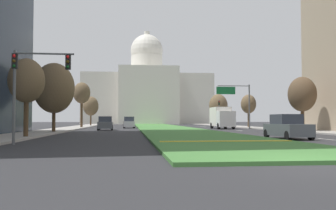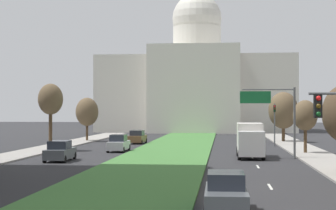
{
  "view_description": "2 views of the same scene",
  "coord_description": "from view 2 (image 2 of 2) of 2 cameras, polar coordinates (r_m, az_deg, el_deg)",
  "views": [
    {
      "loc": [
        -5.47,
        -10.5,
        1.39
      ],
      "look_at": [
        2.33,
        63.15,
        4.33
      ],
      "focal_mm": 38.8,
      "sensor_mm": 36.0,
      "label": 1
    },
    {
      "loc": [
        5.55,
        -9.67,
        4.48
      ],
      "look_at": [
        -0.91,
        54.5,
        5.01
      ],
      "focal_mm": 58.79,
      "sensor_mm": 36.0,
      "label": 2
    }
  ],
  "objects": [
    {
      "name": "ground_plane",
      "position": [
        63.5,
        0.72,
        -4.52
      ],
      "size": [
        260.0,
        260.0,
        0.0
      ],
      "primitive_type": "plane",
      "color": "#2B2B2D"
    },
    {
      "name": "grass_median",
      "position": [
        58.18,
        0.26,
        -4.82
      ],
      "size": [
        8.42,
        96.16,
        0.14
      ],
      "primitive_type": "cube",
      "color": "#427A38",
      "rests_on": "ground_plane"
    },
    {
      "name": "lane_dashes_right",
      "position": [
        51.08,
        8.8,
        -5.49
      ],
      "size": [
        0.16,
        50.67,
        0.01
      ],
      "color": "silver",
      "rests_on": "ground_plane"
    },
    {
      "name": "sidewalk_left",
      "position": [
        56.21,
        -14.99,
        -4.95
      ],
      "size": [
        4.0,
        96.16,
        0.15
      ],
      "primitive_type": "cube",
      "color": "#9E9991",
      "rests_on": "ground_plane"
    },
    {
      "name": "sidewalk_right",
      "position": [
        53.32,
        15.23,
        -5.19
      ],
      "size": [
        4.0,
        96.16,
        0.15
      ],
      "primitive_type": "cube",
      "color": "#9E9991",
      "rests_on": "ground_plane"
    },
    {
      "name": "capitol_building",
      "position": [
        115.81,
        3.0,
        1.88
      ],
      "size": [
        39.39,
        26.94,
        30.02
      ],
      "color": "silver",
      "rests_on": "ground_plane"
    },
    {
      "name": "traffic_light_far_right",
      "position": [
        68.3,
        10.99,
        -1.44
      ],
      "size": [
        0.28,
        0.35,
        5.2
      ],
      "color": "#515456",
      "rests_on": "ground_plane"
    },
    {
      "name": "overhead_guide_sign",
      "position": [
        50.91,
        10.99,
        -0.31
      ],
      "size": [
        5.02,
        0.2,
        6.5
      ],
      "color": "#515456",
      "rests_on": "ground_plane"
    },
    {
      "name": "street_tree_left_far",
      "position": [
        60.79,
        -12.08,
        0.52
      ],
      "size": [
        2.69,
        2.69,
        7.29
      ],
      "color": "#4C3823",
      "rests_on": "ground_plane"
    },
    {
      "name": "street_tree_right_far",
      "position": [
        56.99,
        14.04,
        -1.08
      ],
      "size": [
        2.46,
        2.46,
        5.44
      ],
      "color": "#4C3823",
      "rests_on": "ground_plane"
    },
    {
      "name": "street_tree_left_distant",
      "position": [
        77.93,
        -8.39,
        -0.72
      ],
      "size": [
        3.18,
        3.18,
        6.15
      ],
      "color": "#4C3823",
      "rests_on": "ground_plane"
    },
    {
      "name": "street_tree_right_distant",
      "position": [
        76.92,
        11.87,
        -0.55
      ],
      "size": [
        4.04,
        4.04,
        6.9
      ],
      "color": "#4C3823",
      "rests_on": "ground_plane"
    },
    {
      "name": "sedan_lead_stopped",
      "position": [
        24.2,
        6.03,
        -9.17
      ],
      "size": [
        1.9,
        4.52,
        1.75
      ],
      "color": "#4C5156",
      "rests_on": "ground_plane"
    },
    {
      "name": "sedan_midblock",
      "position": [
        48.81,
        -11.14,
        -4.75
      ],
      "size": [
        2.07,
        4.57,
        1.77
      ],
      "color": "#4C5156",
      "rests_on": "ground_plane"
    },
    {
      "name": "sedan_distant",
      "position": [
        58.95,
        -5.14,
        -4.0
      ],
      "size": [
        1.85,
        4.7,
        1.82
      ],
      "color": "#BCBCC1",
      "rests_on": "ground_plane"
    },
    {
      "name": "sedan_far_horizon",
      "position": [
        72.35,
        -3.2,
        -3.37
      ],
      "size": [
        2.05,
        4.3,
        1.76
      ],
      "color": "brown",
      "rests_on": "ground_plane"
    },
    {
      "name": "box_truck_delivery",
      "position": [
        51.54,
        8.51,
        -3.58
      ],
      "size": [
        2.4,
        6.4,
        3.2
      ],
      "color": "silver",
      "rests_on": "ground_plane"
    }
  ]
}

